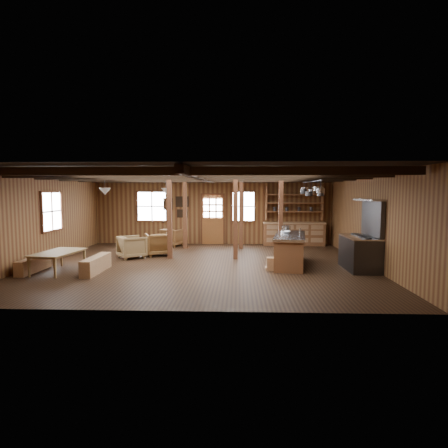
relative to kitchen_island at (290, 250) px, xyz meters
The scene contains 22 objects.
room 2.83m from the kitchen_island, behind, with size 10.04×9.04×2.84m.
ceiling_joists 3.47m from the kitchen_island, behind, with size 9.80×8.82×0.18m.
timber_posts 3.13m from the kitchen_island, 135.93° to the left, with size 3.95×2.35×2.80m.
back_door 5.21m from the kitchen_island, 120.97° to the left, with size 1.02×0.08×2.15m.
window_back_left 7.00m from the kitchen_island, 139.75° to the left, with size 1.32×0.06×1.32m.
window_back_right 4.80m from the kitchen_island, 107.09° to the left, with size 1.02×0.06×1.32m.
window_left 7.73m from the kitchen_island, behind, with size 0.14×1.24×1.32m.
notice_boards 6.22m from the kitchen_island, 133.08° to the left, with size 1.08×0.03×0.90m.
back_counter 4.27m from the kitchen_island, 80.19° to the left, with size 2.55×0.60×2.45m.
pendant_lamps 5.33m from the kitchen_island, 168.47° to the left, with size 1.86×2.36×0.66m.
pot_rack 1.97m from the kitchen_island, 28.69° to the left, with size 0.40×3.00×0.46m.
kitchen_island is the anchor object (origin of this frame).
step_stool 1.01m from the kitchen_island, 126.39° to the right, with size 0.42×0.30×0.37m, color olive.
commercial_range 2.06m from the kitchen_island, 16.28° to the right, with size 0.85×1.65×2.04m.
dining_table 6.69m from the kitchen_island, 169.40° to the right, with size 1.63×0.91×0.57m, color olive.
bench_wall 7.43m from the kitchen_island, behind, with size 0.27×1.46×0.40m, color olive.
bench_aisle 5.67m from the kitchen_island, 167.47° to the right, with size 0.30×1.61×0.44m, color olive.
armchair_a 4.66m from the kitchen_island, 160.34° to the left, with size 0.84×0.87×0.79m, color brown.
armchair_b 5.74m from the kitchen_island, 138.52° to the left, with size 0.77×0.79×0.72m, color brown.
armchair_c 5.26m from the kitchen_island, 169.00° to the left, with size 0.81×0.83×0.75m, color brown.
counter_pot 1.06m from the kitchen_island, 91.57° to the left, with size 0.31×0.31×0.19m, color #ADAFB4.
bowl 0.63m from the kitchen_island, 99.54° to the left, with size 0.27×0.27×0.07m, color silver.
Camera 1 is at (1.11, -11.35, 2.28)m, focal length 30.00 mm.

